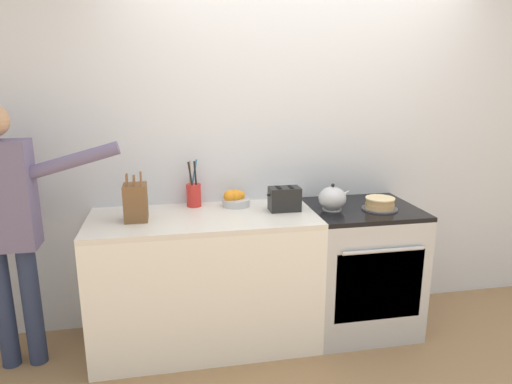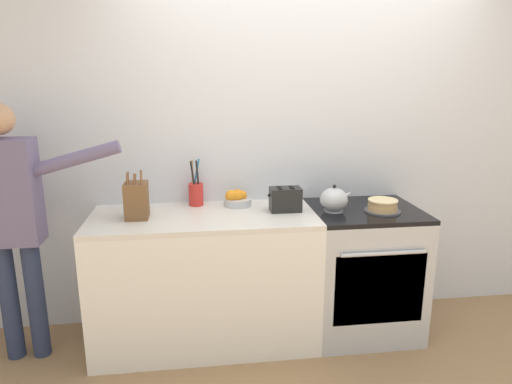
% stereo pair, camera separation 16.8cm
% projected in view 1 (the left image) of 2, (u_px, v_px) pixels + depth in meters
% --- Properties ---
extents(ground_plane, '(16.00, 16.00, 0.00)m').
position_uv_depth(ground_plane, '(323.00, 355.00, 2.99)').
color(ground_plane, '#93704C').
extents(wall_back, '(8.00, 0.04, 2.60)m').
position_uv_depth(wall_back, '(299.00, 144.00, 3.31)').
color(wall_back, silver).
rests_on(wall_back, ground_plane).
extents(counter_cabinet, '(1.47, 0.65, 0.90)m').
position_uv_depth(counter_cabinet, '(205.00, 280.00, 3.05)').
color(counter_cabinet, white).
rests_on(counter_cabinet, ground_plane).
extents(stove_range, '(0.73, 0.69, 0.90)m').
position_uv_depth(stove_range, '(359.00, 267.00, 3.25)').
color(stove_range, '#B7BABF').
rests_on(stove_range, ground_plane).
extents(layer_cake, '(0.24, 0.24, 0.08)m').
position_uv_depth(layer_cake, '(380.00, 204.00, 3.07)').
color(layer_cake, '#4C4C51').
rests_on(layer_cake, stove_range).
extents(tea_kettle, '(0.23, 0.19, 0.18)m').
position_uv_depth(tea_kettle, '(333.00, 198.00, 3.06)').
color(tea_kettle, '#B7BABF').
rests_on(tea_kettle, stove_range).
extents(knife_block, '(0.14, 0.16, 0.32)m').
position_uv_depth(knife_block, '(136.00, 202.00, 2.83)').
color(knife_block, brown).
rests_on(knife_block, counter_cabinet).
extents(utensil_crock, '(0.10, 0.10, 0.32)m').
position_uv_depth(utensil_crock, '(194.00, 194.00, 3.14)').
color(utensil_crock, red).
rests_on(utensil_crock, counter_cabinet).
extents(fruit_bowl, '(0.19, 0.19, 0.11)m').
position_uv_depth(fruit_bowl, '(235.00, 199.00, 3.16)').
color(fruit_bowl, '#B7BABF').
rests_on(fruit_bowl, counter_cabinet).
extents(toaster, '(0.22, 0.13, 0.16)m').
position_uv_depth(toaster, '(285.00, 199.00, 3.04)').
color(toaster, black).
rests_on(toaster, counter_cabinet).
extents(person_baker, '(0.93, 0.20, 1.63)m').
position_uv_depth(person_baker, '(7.00, 217.00, 2.67)').
color(person_baker, '#283351').
rests_on(person_baker, ground_plane).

